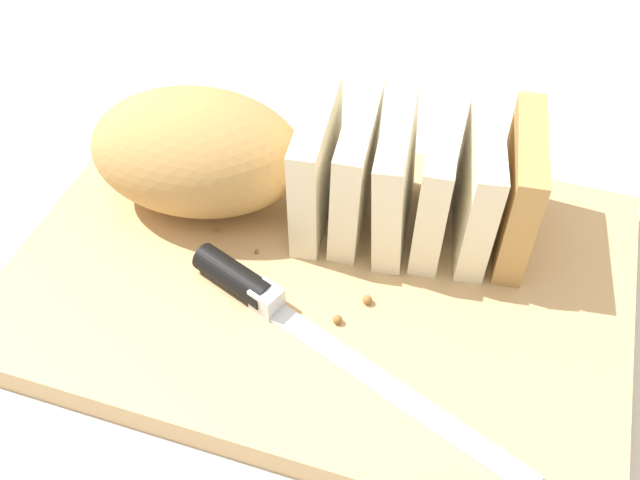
% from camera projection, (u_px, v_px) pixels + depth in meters
% --- Properties ---
extents(ground_plane, '(3.00, 3.00, 0.00)m').
position_uv_depth(ground_plane, '(320.00, 287.00, 0.58)').
color(ground_plane, beige).
extents(cutting_board, '(0.46, 0.32, 0.02)m').
position_uv_depth(cutting_board, '(320.00, 277.00, 0.57)').
color(cutting_board, tan).
rests_on(cutting_board, ground_plane).
extents(bread_loaf, '(0.35, 0.15, 0.10)m').
position_uv_depth(bread_loaf, '(288.00, 163.00, 0.57)').
color(bread_loaf, tan).
rests_on(bread_loaf, cutting_board).
extents(bread_knife, '(0.27, 0.13, 0.02)m').
position_uv_depth(bread_knife, '(271.00, 303.00, 0.53)').
color(bread_knife, silver).
rests_on(bread_knife, cutting_board).
extents(crumb_near_knife, '(0.00, 0.00, 0.00)m').
position_uv_depth(crumb_near_knife, '(257.00, 251.00, 0.57)').
color(crumb_near_knife, '#996633').
rests_on(crumb_near_knife, cutting_board).
extents(crumb_near_loaf, '(0.01, 0.01, 0.01)m').
position_uv_depth(crumb_near_loaf, '(367.00, 300.00, 0.53)').
color(crumb_near_loaf, '#996633').
rests_on(crumb_near_loaf, cutting_board).
extents(crumb_stray_left, '(0.01, 0.01, 0.01)m').
position_uv_depth(crumb_stray_left, '(337.00, 319.00, 0.52)').
color(crumb_stray_left, '#996633').
rests_on(crumb_stray_left, cutting_board).
extents(crumb_stray_right, '(0.00, 0.00, 0.00)m').
position_uv_depth(crumb_stray_right, '(217.00, 230.00, 0.58)').
color(crumb_stray_right, '#996633').
rests_on(crumb_stray_right, cutting_board).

